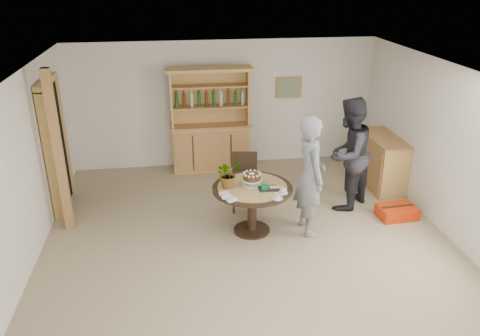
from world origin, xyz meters
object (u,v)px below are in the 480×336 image
at_px(dining_chair, 245,177).
at_px(red_suitcase, 397,212).
at_px(adult_person, 348,154).
at_px(sideboard, 382,161).
at_px(dining_table, 252,196).
at_px(teen_boy, 310,176).
at_px(hutch, 211,136).

bearing_deg(dining_chair, red_suitcase, -9.23).
xyz_separation_m(adult_person, red_suitcase, (0.72, -0.51, -0.85)).
height_order(adult_person, red_suitcase, adult_person).
distance_m(sideboard, dining_table, 2.95).
distance_m(dining_chair, red_suitcase, 2.54).
distance_m(adult_person, red_suitcase, 1.22).
distance_m(sideboard, red_suitcase, 1.31).
distance_m(dining_chair, teen_boy, 1.31).
bearing_deg(adult_person, teen_boy, -1.10).
bearing_deg(sideboard, hutch, 157.79).
bearing_deg(dining_table, dining_chair, 89.21).
height_order(sideboard, dining_chair, dining_chair).
xyz_separation_m(hutch, adult_person, (2.08, -1.96, 0.26)).
bearing_deg(red_suitcase, adult_person, 139.88).
bearing_deg(sideboard, dining_chair, -169.70).
relative_size(sideboard, dining_chair, 1.33).
bearing_deg(teen_boy, hutch, 22.97).
xyz_separation_m(dining_chair, red_suitcase, (2.39, -0.75, -0.43)).
bearing_deg(sideboard, red_suitcase, -101.04).
bearing_deg(red_suitcase, dining_chair, 158.02).
bearing_deg(adult_person, red_suitcase, 103.68).
height_order(dining_table, teen_boy, teen_boy).
bearing_deg(dining_chair, dining_table, -82.54).
distance_m(sideboard, teen_boy, 2.32).
xyz_separation_m(hutch, sideboard, (3.04, -1.24, -0.22)).
xyz_separation_m(sideboard, dining_chair, (-2.63, -0.48, 0.06)).
height_order(dining_table, dining_chair, dining_chair).
bearing_deg(dining_table, teen_boy, -6.71).
xyz_separation_m(teen_boy, adult_person, (0.83, 0.69, 0.02)).
height_order(sideboard, red_suitcase, sideboard).
xyz_separation_m(dining_table, dining_chair, (0.01, 0.83, -0.07)).
bearing_deg(sideboard, dining_table, -153.67).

